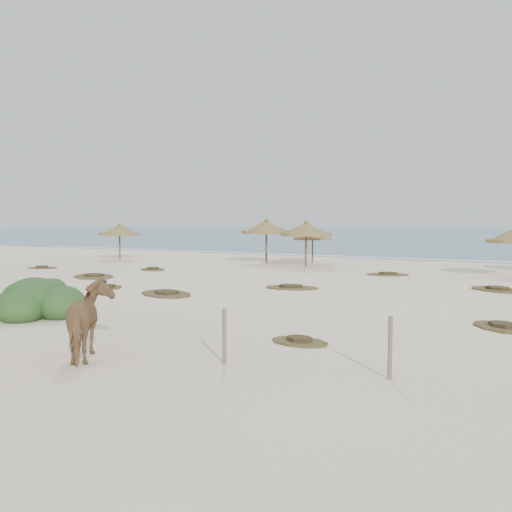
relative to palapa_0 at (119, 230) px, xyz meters
The scene contains 23 objects.
ground 22.97m from the palapa_0, 43.07° to the right, with size 160.00×160.00×0.00m, color #FBEECF.
ocean 61.72m from the palapa_0, 74.28° to the left, with size 200.00×100.00×0.01m, color #265872.
foam_line 19.78m from the palapa_0, 31.85° to the left, with size 70.00×0.60×0.01m, color white.
palapa_0 is the anchor object (origin of this frame).
palapa_1 11.10m from the palapa_0, ahead, with size 4.05×4.05×3.05m.
palapa_2 14.28m from the palapa_0, ahead, with size 3.32×3.32×2.95m.
palapa_3 13.99m from the palapa_0, 14.58° to the left, with size 2.66×2.66×2.40m.
horse 29.44m from the palapa_0, 49.75° to the right, with size 0.92×2.02×1.70m, color brown.
fence_post_near 30.65m from the palapa_0, 44.53° to the right, with size 0.09×0.09×1.18m, color #6F6253.
fence_post_far 32.82m from the palapa_0, 39.74° to the right, with size 0.09×0.09×1.22m, color #6F6253.
bush 23.75m from the palapa_0, 54.71° to the right, with size 3.17×2.79×1.42m.
scrub_0 15.26m from the palapa_0, 63.92° to the right, with size 2.78×2.70×0.16m.
scrub_1 12.23m from the palapa_0, 54.83° to the right, with size 3.58×3.35×0.16m.
scrub_2 17.06m from the palapa_0, 50.19° to the right, with size 1.58×1.90×0.16m.
scrub_3 20.21m from the palapa_0, 27.54° to the right, with size 2.64×1.98×0.16m.
scrub_4 30.50m from the palapa_0, 28.62° to the right, with size 2.35×2.36×0.16m.
scrub_5 26.53m from the palapa_0, 12.78° to the right, with size 2.99×2.75×0.16m.
scrub_6 9.22m from the palapa_0, 36.68° to the right, with size 2.37×2.15×0.16m.
scrub_7 20.24m from the palapa_0, ahead, with size 2.61×2.15×0.16m.
scrub_8 8.00m from the palapa_0, 84.35° to the right, with size 2.07×1.77×0.16m.
scrub_9 19.70m from the palapa_0, 43.30° to the right, with size 3.24×2.82×0.16m.
scrub_11 20.30m from the palapa_0, 55.36° to the right, with size 2.17×2.34×0.16m.
scrub_12 29.42m from the palapa_0, 40.14° to the right, with size 1.66×1.21×0.16m.
Camera 1 is at (11.27, -16.02, 3.12)m, focal length 40.00 mm.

